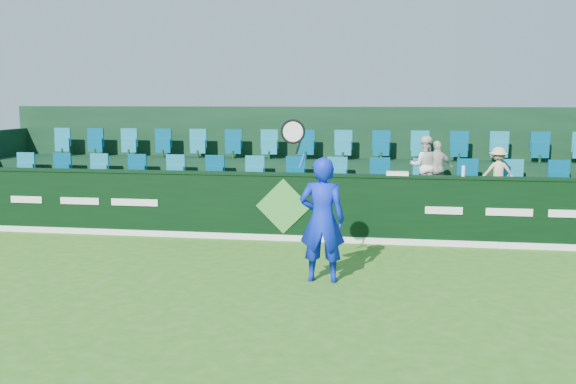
% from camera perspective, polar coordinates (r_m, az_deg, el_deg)
% --- Properties ---
extents(ground, '(60.00, 60.00, 0.00)m').
position_cam_1_polar(ground, '(9.14, -4.41, -9.67)').
color(ground, '#306B19').
rests_on(ground, ground).
extents(sponsor_hoarding, '(16.00, 0.25, 1.35)m').
position_cam_1_polar(sponsor_hoarding, '(12.79, -0.33, -1.31)').
color(sponsor_hoarding, black).
rests_on(sponsor_hoarding, ground).
extents(stand_tier_front, '(16.00, 2.00, 0.80)m').
position_cam_1_polar(stand_tier_front, '(13.91, 0.39, -1.67)').
color(stand_tier_front, black).
rests_on(stand_tier_front, ground).
extents(stand_tier_back, '(16.00, 1.80, 1.30)m').
position_cam_1_polar(stand_tier_back, '(15.73, 1.41, 0.42)').
color(stand_tier_back, black).
rests_on(stand_tier_back, ground).
extents(stand_rear, '(16.00, 4.10, 2.60)m').
position_cam_1_polar(stand_rear, '(16.10, 1.62, 2.64)').
color(stand_rear, black).
rests_on(stand_rear, ground).
extents(seat_row_front, '(13.50, 0.50, 0.60)m').
position_cam_1_polar(seat_row_front, '(14.20, 0.63, 1.39)').
color(seat_row_front, '#14748F').
rests_on(seat_row_front, stand_tier_front).
extents(seat_row_back, '(13.50, 0.50, 0.60)m').
position_cam_1_polar(seat_row_back, '(15.93, 1.56, 3.96)').
color(seat_row_back, '#14748F').
rests_on(seat_row_back, stand_tier_back).
extents(tennis_player, '(1.03, 0.47, 2.56)m').
position_cam_1_polar(tennis_player, '(9.87, 3.03, -2.41)').
color(tennis_player, '#0B21C0').
rests_on(tennis_player, ground).
extents(spectator_left, '(0.62, 0.49, 1.24)m').
position_cam_1_polar(spectator_left, '(13.67, 12.02, 2.29)').
color(spectator_left, white).
rests_on(spectator_left, stand_tier_front).
extents(spectator_middle, '(0.73, 0.51, 1.15)m').
position_cam_1_polar(spectator_middle, '(13.69, 13.13, 2.06)').
color(spectator_middle, beige).
rests_on(spectator_middle, stand_tier_front).
extents(spectator_right, '(0.69, 0.43, 1.03)m').
position_cam_1_polar(spectator_right, '(13.84, 18.15, 1.69)').
color(spectator_right, beige).
rests_on(spectator_right, stand_tier_front).
extents(towel, '(0.42, 0.27, 0.06)m').
position_cam_1_polar(towel, '(12.54, 9.70, 1.64)').
color(towel, white).
rests_on(towel, sponsor_hoarding).
extents(drinks_bottle, '(0.06, 0.06, 0.20)m').
position_cam_1_polar(drinks_bottle, '(12.61, 15.31, 1.82)').
color(drinks_bottle, white).
rests_on(drinks_bottle, sponsor_hoarding).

